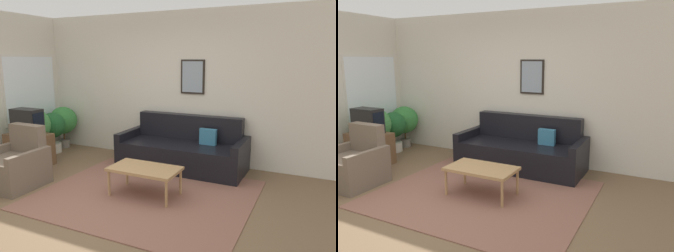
{
  "view_description": "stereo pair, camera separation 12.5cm",
  "coord_description": "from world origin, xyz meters",
  "views": [
    {
      "loc": [
        2.52,
        -3.03,
        1.86
      ],
      "look_at": [
        0.41,
        1.41,
        0.85
      ],
      "focal_mm": 35.0,
      "sensor_mm": 36.0,
      "label": 1
    },
    {
      "loc": [
        2.64,
        -2.98,
        1.86
      ],
      "look_at": [
        0.41,
        1.41,
        0.85
      ],
      "focal_mm": 35.0,
      "sensor_mm": 36.0,
      "label": 2
    }
  ],
  "objects": [
    {
      "name": "potted_plant_by_window",
      "position": [
        -2.39,
        2.15,
        0.57
      ],
      "size": [
        0.57,
        0.57,
        0.87
      ],
      "color": "slate",
      "rests_on": "ground_plane"
    },
    {
      "name": "area_rug",
      "position": [
        0.41,
        0.71,
        0.01
      ],
      "size": [
        2.88,
        2.4,
        0.01
      ],
      "color": "brown",
      "rests_on": "ground_plane"
    },
    {
      "name": "coffee_table",
      "position": [
        0.41,
        0.68,
        0.37
      ],
      "size": [
        0.95,
        0.54,
        0.41
      ],
      "color": "#A87F51",
      "rests_on": "ground_plane"
    },
    {
      "name": "tv",
      "position": [
        -2.11,
        0.99,
        0.79
      ],
      "size": [
        0.54,
        0.28,
        0.45
      ],
      "color": "black",
      "rests_on": "tv_stand"
    },
    {
      "name": "wall_back",
      "position": [
        0.0,
        2.47,
        1.35
      ],
      "size": [
        8.0,
        0.09,
        2.7
      ],
      "color": "beige",
      "rests_on": "ground_plane"
    },
    {
      "name": "tv_stand",
      "position": [
        -2.11,
        0.99,
        0.28
      ],
      "size": [
        0.78,
        0.46,
        0.56
      ],
      "color": "brown",
      "rests_on": "ground_plane"
    },
    {
      "name": "ground_plane",
      "position": [
        0.0,
        0.0,
        0.0
      ],
      "size": [
        16.0,
        16.0,
        0.0
      ],
      "primitive_type": "plane",
      "color": "brown"
    },
    {
      "name": "couch",
      "position": [
        0.42,
        2.0,
        0.31
      ],
      "size": [
        2.16,
        0.9,
        0.89
      ],
      "color": "black",
      "rests_on": "ground_plane"
    },
    {
      "name": "potted_plant_tall",
      "position": [
        -2.24,
        1.22,
        0.63
      ],
      "size": [
        0.62,
        0.62,
        0.98
      ],
      "color": "#935638",
      "rests_on": "ground_plane"
    },
    {
      "name": "potted_plant_small",
      "position": [
        -2.31,
        1.76,
        0.51
      ],
      "size": [
        0.51,
        0.51,
        0.81
      ],
      "color": "beige",
      "rests_on": "ground_plane"
    },
    {
      "name": "armchair",
      "position": [
        -1.52,
        0.2,
        0.29
      ],
      "size": [
        0.78,
        0.76,
        0.88
      ],
      "rotation": [
        0.0,
        0.0,
        0.37
      ],
      "color": "#6B5B4C",
      "rests_on": "ground_plane"
    }
  ]
}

